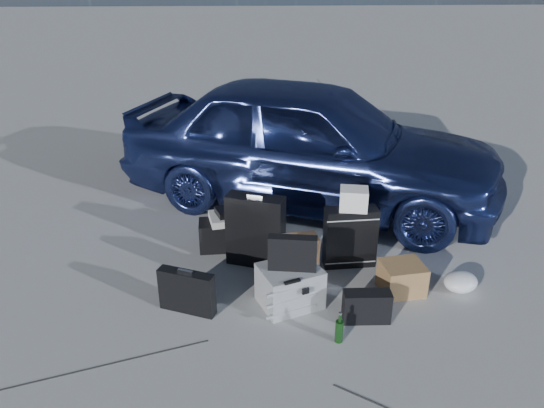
% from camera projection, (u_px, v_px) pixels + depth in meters
% --- Properties ---
extents(ground, '(60.00, 60.00, 0.00)m').
position_uv_depth(ground, '(290.00, 320.00, 4.36)').
color(ground, '#9C9D98').
rests_on(ground, ground).
extents(car, '(4.71, 3.28, 1.49)m').
position_uv_depth(car, '(310.00, 143.00, 6.17)').
color(car, navy).
rests_on(car, ground).
extents(pelican_case, '(0.60, 0.55, 0.36)m').
position_uv_depth(pelican_case, '(290.00, 286.00, 4.50)').
color(pelican_case, gray).
rests_on(pelican_case, ground).
extents(laptop_bag, '(0.41, 0.16, 0.30)m').
position_uv_depth(laptop_bag, '(292.00, 253.00, 4.35)').
color(laptop_bag, black).
rests_on(laptop_bag, pelican_case).
extents(briefcase, '(0.49, 0.28, 0.38)m').
position_uv_depth(briefcase, '(187.00, 292.00, 4.40)').
color(briefcase, black).
rests_on(briefcase, ground).
extents(suitcase_left, '(0.58, 0.36, 0.71)m').
position_uv_depth(suitcase_left, '(256.00, 231.00, 5.03)').
color(suitcase_left, black).
rests_on(suitcase_left, ground).
extents(suitcase_right, '(0.50, 0.21, 0.59)m').
position_uv_depth(suitcase_right, '(350.00, 237.00, 5.03)').
color(suitcase_right, black).
rests_on(suitcase_right, ground).
extents(white_carton, '(0.29, 0.24, 0.20)m').
position_uv_depth(white_carton, '(354.00, 199.00, 4.87)').
color(white_carton, white).
rests_on(white_carton, suitcase_right).
extents(duffel_bag, '(0.62, 0.29, 0.30)m').
position_uv_depth(duffel_bag, '(229.00, 235.00, 5.38)').
color(duffel_bag, black).
rests_on(duffel_bag, ground).
extents(flat_box_white, '(0.46, 0.38, 0.07)m').
position_uv_depth(flat_box_white, '(231.00, 218.00, 5.31)').
color(flat_box_white, white).
rests_on(flat_box_white, duffel_bag).
extents(flat_box_black, '(0.35, 0.30, 0.06)m').
position_uv_depth(flat_box_black, '(231.00, 211.00, 5.30)').
color(flat_box_black, black).
rests_on(flat_box_black, flat_box_white).
extents(kraft_bag, '(0.36, 0.25, 0.44)m').
position_uv_depth(kraft_bag, '(299.00, 258.00, 4.83)').
color(kraft_bag, olive).
rests_on(kraft_bag, ground).
extents(cardboard_box, '(0.40, 0.36, 0.27)m').
position_uv_depth(cardboard_box, '(402.00, 278.00, 4.69)').
color(cardboard_box, olive).
rests_on(cardboard_box, ground).
extents(plastic_bag, '(0.39, 0.37, 0.17)m').
position_uv_depth(plastic_bag, '(461.00, 282.00, 4.72)').
color(plastic_bag, silver).
rests_on(plastic_bag, ground).
extents(messenger_bag, '(0.39, 0.15, 0.27)m').
position_uv_depth(messenger_bag, '(367.00, 307.00, 4.31)').
color(messenger_bag, black).
rests_on(messenger_bag, ground).
extents(green_bottle, '(0.07, 0.07, 0.26)m').
position_uv_depth(green_bottle, '(339.00, 328.00, 4.07)').
color(green_bottle, black).
rests_on(green_bottle, ground).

